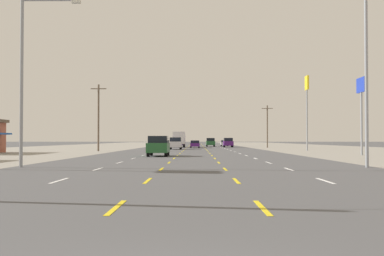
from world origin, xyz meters
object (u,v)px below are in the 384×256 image
(suv_inner_left_near, at_px, (176,143))
(sedan_far_right_distant_a, at_px, (224,143))
(pole_sign_right_row_1, at_px, (361,95))
(suv_inner_left_nearest, at_px, (158,146))
(streetlight_right_row_0, at_px, (361,65))
(suv_inner_right_farthest, at_px, (210,142))
(sedan_far_left_farther, at_px, (166,143))
(pole_sign_right_row_2, at_px, (307,95))
(streetlight_left_row_0, at_px, (27,69))
(box_truck_inner_left_midfar, at_px, (179,139))
(sedan_center_turn_mid, at_px, (195,144))
(suv_far_right_far, at_px, (228,142))

(suv_inner_left_near, height_order, sedan_far_right_distant_a, suv_inner_left_near)
(pole_sign_right_row_1, bearing_deg, suv_inner_left_nearest, -171.36)
(sedan_far_right_distant_a, xyz_separation_m, streetlight_right_row_0, (2.72, -92.32, 5.27))
(suv_inner_right_farthest, bearing_deg, streetlight_right_row_0, -85.54)
(sedan_far_left_farther, bearing_deg, suv_inner_left_nearest, -87.00)
(sedan_far_left_farther, relative_size, sedan_far_right_distant_a, 1.00)
(suv_inner_right_farthest, distance_m, pole_sign_right_row_2, 43.29)
(suv_inner_right_farthest, distance_m, streetlight_left_row_0, 83.95)
(streetlight_right_row_0, bearing_deg, sedan_far_right_distant_a, 91.68)
(box_truck_inner_left_midfar, distance_m, streetlight_right_row_0, 73.93)
(box_truck_inner_left_midfar, xyz_separation_m, suv_inner_right_farthest, (6.84, 10.16, -0.81))
(sedan_center_turn_mid, bearing_deg, sedan_far_left_farther, 110.83)
(sedan_center_turn_mid, height_order, sedan_far_left_farther, same)
(suv_far_right_far, xyz_separation_m, pole_sign_right_row_1, (10.50, -52.26, 5.25))
(box_truck_inner_left_midfar, distance_m, suv_inner_right_farthest, 12.28)
(suv_inner_right_farthest, bearing_deg, suv_inner_left_near, -102.02)
(sedan_center_turn_mid, relative_size, suv_inner_right_farthest, 0.92)
(suv_inner_right_farthest, height_order, streetlight_right_row_0, streetlight_right_row_0)
(suv_inner_left_near, height_order, streetlight_right_row_0, streetlight_right_row_0)
(pole_sign_right_row_2, bearing_deg, pole_sign_right_row_1, -86.69)
(suv_inner_left_near, height_order, sedan_center_turn_mid, suv_inner_left_near)
(box_truck_inner_left_midfar, height_order, streetlight_right_row_0, streetlight_right_row_0)
(suv_far_right_far, relative_size, streetlight_left_row_0, 0.48)
(sedan_center_turn_mid, distance_m, suv_far_right_far, 12.42)
(box_truck_inner_left_midfar, height_order, suv_far_right_far, box_truck_inner_left_midfar)
(streetlight_right_row_0, bearing_deg, box_truck_inner_left_midfar, 100.38)
(sedan_far_left_farther, distance_m, streetlight_right_row_0, 83.75)
(suv_inner_left_nearest, xyz_separation_m, suv_inner_left_near, (0.29, 32.47, 0.00))
(sedan_far_right_distant_a, bearing_deg, pole_sign_right_row_1, -81.67)
(suv_far_right_far, bearing_deg, sedan_far_right_distant_a, 89.24)
(suv_far_right_far, bearing_deg, suv_inner_right_farthest, 112.83)
(suv_inner_left_nearest, height_order, suv_far_right_far, same)
(sedan_far_right_distant_a, relative_size, streetlight_left_row_0, 0.44)
(sedan_center_turn_mid, bearing_deg, suv_inner_right_farthest, 79.29)
(streetlight_left_row_0, bearing_deg, pole_sign_right_row_1, 39.17)
(pole_sign_right_row_2, relative_size, streetlight_right_row_0, 1.02)
(suv_inner_left_near, distance_m, sedan_far_left_farther, 30.64)
(suv_inner_right_farthest, height_order, pole_sign_right_row_1, pole_sign_right_row_1)
(suv_inner_left_nearest, height_order, sedan_far_right_distant_a, suv_inner_left_nearest)
(suv_inner_left_nearest, relative_size, streetlight_right_row_0, 0.46)
(suv_inner_right_farthest, distance_m, pole_sign_right_row_1, 62.40)
(sedan_far_right_distant_a, relative_size, pole_sign_right_row_2, 0.41)
(suv_inner_left_near, relative_size, box_truck_inner_left_midfar, 0.68)
(pole_sign_right_row_1, relative_size, pole_sign_right_row_2, 0.74)
(sedan_far_left_farther, xyz_separation_m, pole_sign_right_row_2, (23.10, -39.86, 7.30))
(suv_inner_right_farthest, distance_m, streetlight_right_row_0, 83.17)
(sedan_center_turn_mid, height_order, streetlight_right_row_0, streetlight_right_row_0)
(sedan_far_right_distant_a, height_order, streetlight_right_row_0, streetlight_right_row_0)
(suv_far_right_far, xyz_separation_m, sedan_far_right_distant_a, (0.24, 17.87, -0.27))
(box_truck_inner_left_midfar, distance_m, streetlight_left_row_0, 72.99)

